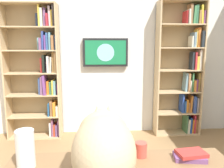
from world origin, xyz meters
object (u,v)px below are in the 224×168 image
at_px(paper_towel_roll, 25,149).
at_px(coffee_mug, 141,150).
at_px(bookshelf_right, 40,71).
at_px(wall_mounted_tv, 105,53).
at_px(cat, 103,146).
at_px(desk_book_stack, 190,156).
at_px(bookshelf_left, 184,70).

relative_size(paper_towel_roll, coffee_mug, 2.40).
relative_size(bookshelf_right, paper_towel_roll, 9.27).
distance_m(wall_mounted_tv, paper_towel_roll, 2.52).
bearing_deg(cat, coffee_mug, -136.05).
bearing_deg(desk_book_stack, bookshelf_left, -110.19).
height_order(bookshelf_right, coffee_mug, bookshelf_right).
height_order(wall_mounted_tv, cat, wall_mounted_tv).
relative_size(bookshelf_right, wall_mounted_tv, 2.90).
xyz_separation_m(wall_mounted_tv, cat, (0.10, 2.56, -0.43)).
bearing_deg(bookshelf_right, cat, 111.20).
relative_size(wall_mounted_tv, cat, 1.15).
bearing_deg(bookshelf_left, desk_book_stack, 69.81).
bearing_deg(cat, wall_mounted_tv, -92.20).
xyz_separation_m(bookshelf_left, desk_book_stack, (0.84, 2.30, -0.30)).
relative_size(wall_mounted_tv, desk_book_stack, 3.46).
bearing_deg(coffee_mug, desk_book_stack, 169.07).
height_order(cat, coffee_mug, cat).
bearing_deg(desk_book_stack, bookshelf_right, -56.43).
relative_size(bookshelf_right, desk_book_stack, 10.05).
bearing_deg(wall_mounted_tv, coffee_mug, 93.77).
height_order(wall_mounted_tv, coffee_mug, wall_mounted_tv).
relative_size(cat, coffee_mug, 6.67).
bearing_deg(paper_towel_roll, desk_book_stack, -178.74).
distance_m(bookshelf_right, paper_towel_roll, 2.38).
relative_size(bookshelf_left, coffee_mug, 22.93).
height_order(bookshelf_left, cat, bookshelf_left).
xyz_separation_m(wall_mounted_tv, desk_book_stack, (-0.46, 2.38, -0.59)).
xyz_separation_m(cat, paper_towel_roll, (0.46, -0.16, -0.08)).
xyz_separation_m(cat, desk_book_stack, (-0.56, -0.18, -0.17)).
bearing_deg(desk_book_stack, wall_mounted_tv, -78.97).
height_order(paper_towel_roll, coffee_mug, paper_towel_roll).
height_order(bookshelf_left, wall_mounted_tv, bookshelf_left).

